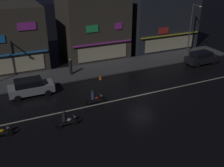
# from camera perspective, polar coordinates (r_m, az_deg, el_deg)

# --- Properties ---
(ground_plane) EXTENTS (140.00, 140.00, 0.00)m
(ground_plane) POSITION_cam_1_polar(r_m,az_deg,el_deg) (25.45, 6.73, -2.55)
(ground_plane) COLOR black
(lane_divider_stripe) EXTENTS (33.30, 0.16, 0.01)m
(lane_divider_stripe) POSITION_cam_1_polar(r_m,az_deg,el_deg) (25.45, 6.73, -2.54)
(lane_divider_stripe) COLOR beige
(lane_divider_stripe) RESTS_ON ground
(sidewalk_far) EXTENTS (35.06, 4.40, 0.14)m
(sidewalk_far) POSITION_cam_1_polar(r_m,az_deg,el_deg) (31.90, -0.52, 3.64)
(sidewalk_far) COLOR #4C4C4F
(sidewalk_far) RESTS_ON ground
(storefront_left_block) EXTENTS (10.29, 8.75, 8.18)m
(storefront_left_block) POSITION_cam_1_polar(r_m,az_deg,el_deg) (41.19, 9.59, 14.04)
(storefront_left_block) COLOR #2D333D
(storefront_left_block) RESTS_ON ground
(storefront_center_block) EXTENTS (7.25, 8.47, 7.54)m
(storefront_center_block) POSITION_cam_1_polar(r_m,az_deg,el_deg) (34.53, -21.53, 10.02)
(storefront_center_block) COLOR #4C443A
(storefront_center_block) RESTS_ON ground
(storefront_right_block) EXTENTS (8.41, 7.72, 8.26)m
(storefront_right_block) POSITION_cam_1_polar(r_m,az_deg,el_deg) (36.07, -4.45, 12.83)
(storefront_right_block) COLOR #4C443A
(storefront_right_block) RESTS_ON ground
(streetlamp_mid) EXTENTS (0.44, 1.64, 6.82)m
(streetlamp_mid) POSITION_cam_1_polar(r_m,az_deg,el_deg) (37.94, 17.52, 12.48)
(streetlamp_mid) COLOR #47494C
(streetlamp_mid) RESTS_ON sidewalk_far
(pedestrian_on_sidewalk) EXTENTS (0.36, 0.36, 1.90)m
(pedestrian_on_sidewalk) POSITION_cam_1_polar(r_m,az_deg,el_deg) (29.72, -9.28, 3.63)
(pedestrian_on_sidewalk) COLOR #232328
(pedestrian_on_sidewalk) RESTS_ON sidewalk_far
(parked_car_near_kerb) EXTENTS (4.30, 1.98, 1.67)m
(parked_car_near_kerb) POSITION_cam_1_polar(r_m,az_deg,el_deg) (34.91, 19.47, 5.49)
(parked_car_near_kerb) COLOR black
(parked_car_near_kerb) RESTS_ON ground
(parked_car_trailing) EXTENTS (4.30, 1.98, 1.67)m
(parked_car_trailing) POSITION_cam_1_polar(r_m,az_deg,el_deg) (26.15, -17.84, -0.74)
(parked_car_trailing) COLOR #9EA0A5
(parked_car_trailing) RESTS_ON ground
(motorcycle_lead) EXTENTS (1.90, 0.60, 1.52)m
(motorcycle_lead) POSITION_cam_1_polar(r_m,az_deg,el_deg) (23.33, -4.07, -3.38)
(motorcycle_lead) COLOR black
(motorcycle_lead) RESTS_ON ground
(motorcycle_following) EXTENTS (1.90, 0.60, 1.52)m
(motorcycle_following) POSITION_cam_1_polar(r_m,az_deg,el_deg) (20.51, -10.35, -8.12)
(motorcycle_following) COLOR black
(motorcycle_following) RESTS_ON ground
(traffic_cone) EXTENTS (0.36, 0.36, 0.55)m
(traffic_cone) POSITION_cam_1_polar(r_m,az_deg,el_deg) (28.63, -2.62, 1.47)
(traffic_cone) COLOR orange
(traffic_cone) RESTS_ON ground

